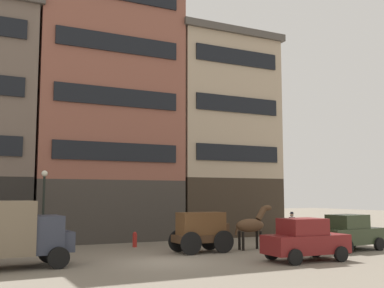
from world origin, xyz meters
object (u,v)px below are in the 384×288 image
at_px(pedestrian_officer, 292,225).
at_px(fire_hydrant_curbside, 135,239).
at_px(draft_horse, 252,225).
at_px(sedan_dark, 305,240).
at_px(streetlamp_curbside, 44,198).
at_px(sedan_light, 349,232).
at_px(cargo_wagon, 202,229).
at_px(delivery_truck_near, 11,232).

relative_size(pedestrian_officer, fire_hydrant_curbside, 2.16).
distance_m(draft_horse, pedestrian_officer, 5.25).
bearing_deg(sedan_dark, streetlamp_curbside, 136.95).
height_order(sedan_light, fire_hydrant_curbside, sedan_light).
xyz_separation_m(cargo_wagon, draft_horse, (2.95, 0.00, 0.12)).
relative_size(sedan_light, streetlamp_curbside, 0.93).
height_order(sedan_dark, fire_hydrant_curbside, sedan_dark).
distance_m(sedan_light, streetlamp_curbside, 15.95).
bearing_deg(delivery_truck_near, draft_horse, 5.80).
bearing_deg(streetlamp_curbside, sedan_light, -26.04).
distance_m(draft_horse, sedan_dark, 4.64).
height_order(sedan_light, pedestrian_officer, sedan_light).
bearing_deg(streetlamp_curbside, sedan_dark, -43.05).
bearing_deg(sedan_dark, delivery_truck_near, 163.79).
xyz_separation_m(sedan_dark, pedestrian_officer, (4.91, 7.12, 0.07)).
bearing_deg(cargo_wagon, streetlamp_curbside, 147.89).
xyz_separation_m(sedan_light, pedestrian_officer, (0.31, 5.07, 0.07)).
relative_size(delivery_truck_near, pedestrian_officer, 2.46).
bearing_deg(cargo_wagon, fire_hydrant_curbside, 120.32).
relative_size(delivery_truck_near, sedan_dark, 1.18).
relative_size(draft_horse, sedan_dark, 0.63).
bearing_deg(draft_horse, cargo_wagon, -179.99).
height_order(pedestrian_officer, fire_hydrant_curbside, pedestrian_officer).
height_order(draft_horse, fire_hydrant_curbside, draft_horse).
bearing_deg(pedestrian_officer, draft_horse, -151.57).
distance_m(cargo_wagon, pedestrian_officer, 7.96).
relative_size(sedan_dark, sedan_light, 0.97).
xyz_separation_m(draft_horse, delivery_truck_near, (-12.00, -1.22, 0.15)).
relative_size(delivery_truck_near, fire_hydrant_curbside, 5.31).
height_order(streetlamp_curbside, fire_hydrant_curbside, streetlamp_curbside).
distance_m(delivery_truck_near, sedan_light, 16.37).
bearing_deg(streetlamp_curbside, draft_horse, -23.81).
bearing_deg(pedestrian_officer, fire_hydrant_curbside, 172.65).
bearing_deg(delivery_truck_near, cargo_wagon, 7.67).
distance_m(draft_horse, fire_hydrant_curbside, 6.43).
bearing_deg(streetlamp_curbside, cargo_wagon, -32.11).
distance_m(delivery_truck_near, sedan_dark, 12.20).
distance_m(sedan_dark, sedan_light, 5.04).
bearing_deg(fire_hydrant_curbside, delivery_truck_near, -144.03).
distance_m(draft_horse, delivery_truck_near, 12.06).
distance_m(cargo_wagon, sedan_dark, 5.33).
xyz_separation_m(streetlamp_curbside, fire_hydrant_curbside, (4.79, -0.63, -2.24)).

